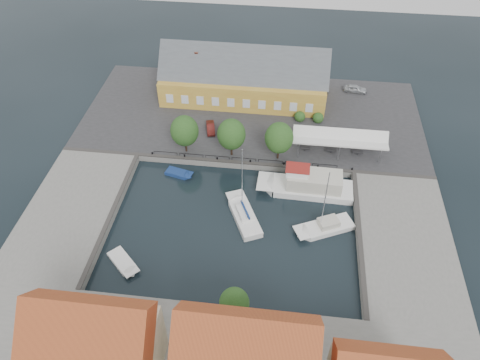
# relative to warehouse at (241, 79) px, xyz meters

# --- Properties ---
(ground) EXTENTS (140.00, 140.00, 0.00)m
(ground) POSITION_rel_warehouse_xyz_m (2.60, -28.36, -4.43)
(ground) COLOR black
(ground) RESTS_ON ground
(north_quay) EXTENTS (56.00, 26.00, 1.00)m
(north_quay) POSITION_rel_warehouse_xyz_m (2.60, -5.36, -3.93)
(north_quay) COLOR #2D2D30
(north_quay) RESTS_ON ground
(west_quay) EXTENTS (12.00, 24.00, 1.00)m
(west_quay) POSITION_rel_warehouse_xyz_m (-19.40, -30.36, -3.93)
(west_quay) COLOR slate
(west_quay) RESTS_ON ground
(east_quay) EXTENTS (12.00, 24.00, 1.00)m
(east_quay) POSITION_rel_warehouse_xyz_m (24.60, -30.36, -3.93)
(east_quay) COLOR slate
(east_quay) RESTS_ON ground
(quay_edge_fittings) EXTENTS (56.00, 24.72, 0.40)m
(quay_edge_fittings) POSITION_rel_warehouse_xyz_m (2.62, -23.61, -3.37)
(quay_edge_fittings) COLOR #383533
(quay_edge_fittings) RESTS_ON north_quay
(warehouse) EXTENTS (28.56, 14.00, 9.55)m
(warehouse) POSITION_rel_warehouse_xyz_m (0.00, 0.00, 0.00)
(warehouse) COLOR gold
(warehouse) RESTS_ON north_quay
(tent_canopy) EXTENTS (14.00, 4.00, 2.83)m
(tent_canopy) POSITION_rel_warehouse_xyz_m (16.60, -13.86, -0.74)
(tent_canopy) COLOR white
(tent_canopy) RESTS_ON north_quay
(quay_trees) EXTENTS (18.20, 4.20, 6.30)m
(quay_trees) POSITION_rel_warehouse_xyz_m (0.60, -16.36, 0.45)
(quay_trees) COLOR black
(quay_trees) RESTS_ON north_quay
(car_silver) EXTENTS (4.15, 2.07, 1.36)m
(car_silver) POSITION_rel_warehouse_xyz_m (20.21, 3.64, -2.75)
(car_silver) COLOR #B5B9BD
(car_silver) RESTS_ON north_quay
(car_red) EXTENTS (2.05, 3.78, 1.18)m
(car_red) POSITION_rel_warehouse_xyz_m (-3.57, -10.80, -2.84)
(car_red) COLOR #5A1814
(car_red) RESTS_ON north_quay
(center_sailboat) EXTENTS (5.89, 8.76, 11.89)m
(center_sailboat) POSITION_rel_warehouse_xyz_m (3.84, -28.16, -4.06)
(center_sailboat) COLOR white
(center_sailboat) RESTS_ON ground
(trawler) EXTENTS (13.84, 4.42, 5.00)m
(trawler) POSITION_rel_warehouse_xyz_m (12.37, -21.86, -3.41)
(trawler) COLOR white
(trawler) RESTS_ON ground
(east_boat_b) EXTENTS (8.26, 5.79, 10.98)m
(east_boat_b) POSITION_rel_warehouse_xyz_m (14.68, -28.84, -4.17)
(east_boat_b) COLOR white
(east_boat_b) RESTS_ON ground
(launch_sw) EXTENTS (4.92, 4.82, 0.98)m
(launch_sw) POSITION_rel_warehouse_xyz_m (-10.04, -37.43, -4.34)
(launch_sw) COLOR white
(launch_sw) RESTS_ON ground
(launch_nw) EXTENTS (4.31, 2.57, 0.88)m
(launch_nw) POSITION_rel_warehouse_xyz_m (-6.77, -20.66, -4.34)
(launch_nw) COLOR navy
(launch_nw) RESTS_ON ground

